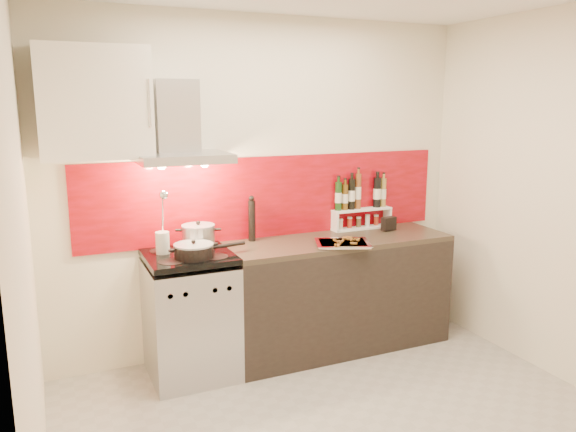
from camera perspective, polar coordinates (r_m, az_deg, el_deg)
name	(u,v)px	position (r m, az deg, el deg)	size (l,w,h in m)	color
floor	(351,429)	(3.67, 6.45, -20.74)	(3.40, 3.40, 0.00)	#9E9991
back_wall	(265,187)	(4.42, -2.37, 2.98)	(3.40, 0.02, 2.60)	silver
left_wall	(24,253)	(2.74, -25.25, -3.45)	(0.02, 2.80, 2.60)	silver
right_wall	(572,200)	(4.29, 26.86, 1.48)	(0.02, 2.80, 2.60)	silver
backsplash	(271,197)	(4.44, -1.71, 1.97)	(3.00, 0.02, 0.64)	maroon
range_stove	(191,317)	(4.15, -9.84, -10.06)	(0.60, 0.60, 0.91)	#B7B7BA
counter	(337,293)	(4.57, 5.02, -7.77)	(1.80, 0.60, 0.90)	black
range_hood	(179,133)	(4.01, -10.99, 8.27)	(0.62, 0.50, 0.61)	#B7B7BA
upper_cabinet	(94,103)	(3.90, -19.10, 10.82)	(0.70, 0.35, 0.72)	silver
stock_pot	(199,237)	(4.11, -9.08, -2.08)	(0.24, 0.24, 0.21)	#B7B7BA
saute_pan	(195,250)	(3.90, -9.45, -3.47)	(0.52, 0.27, 0.13)	black
utensil_jar	(163,236)	(4.01, -12.61, -1.98)	(0.10, 0.15, 0.47)	silver
pepper_mill	(252,219)	(4.32, -3.70, -0.31)	(0.06, 0.06, 0.36)	black
step_shelf	(360,205)	(4.77, 7.33, 1.12)	(0.53, 0.15, 0.47)	white
caddy_box	(389,224)	(4.75, 10.20, -0.77)	(0.13, 0.06, 0.11)	black
baking_tray	(343,243)	(4.24, 5.59, -2.75)	(0.49, 0.44, 0.03)	silver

